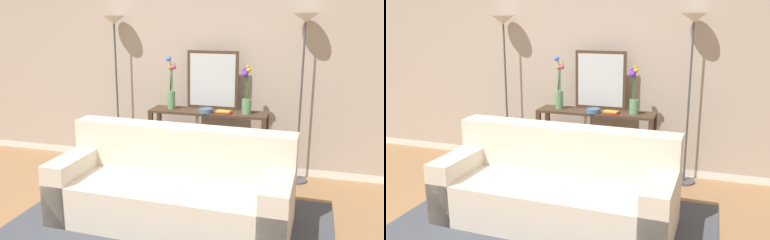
# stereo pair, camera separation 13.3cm
# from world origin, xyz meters

# --- Properties ---
(back_wall) EXTENTS (12.00, 0.15, 2.70)m
(back_wall) POSITION_xyz_m (0.00, 2.26, 1.35)
(back_wall) COLOR white
(back_wall) RESTS_ON ground
(area_rug) EXTENTS (2.96, 1.90, 0.01)m
(area_rug) POSITION_xyz_m (0.26, 0.49, 0.01)
(area_rug) COLOR #474C56
(area_rug) RESTS_ON ground
(couch) EXTENTS (2.24, 0.94, 0.88)m
(couch) POSITION_xyz_m (0.26, 0.65, 0.31)
(couch) COLOR beige
(couch) RESTS_ON ground
(console_table) EXTENTS (1.40, 0.34, 0.82)m
(console_table) POSITION_xyz_m (0.30, 1.86, 0.57)
(console_table) COLOR #473323
(console_table) RESTS_ON ground
(floor_lamp_left) EXTENTS (0.28, 0.28, 1.92)m
(floor_lamp_left) POSITION_xyz_m (-0.95, 2.00, 1.51)
(floor_lamp_left) COLOR #4C4C51
(floor_lamp_left) RESTS_ON ground
(floor_lamp_right) EXTENTS (0.28, 0.28, 1.95)m
(floor_lamp_right) POSITION_xyz_m (1.34, 2.00, 1.53)
(floor_lamp_right) COLOR #4C4C51
(floor_lamp_right) RESTS_ON ground
(wall_mirror) EXTENTS (0.62, 0.02, 0.70)m
(wall_mirror) POSITION_xyz_m (0.31, 2.00, 1.17)
(wall_mirror) COLOR #473323
(wall_mirror) RESTS_ON console_table
(vase_tall_flowers) EXTENTS (0.13, 0.11, 0.64)m
(vase_tall_flowers) POSITION_xyz_m (-0.16, 1.86, 1.07)
(vase_tall_flowers) COLOR #669E6B
(vase_tall_flowers) RESTS_ON console_table
(vase_short_flowers) EXTENTS (0.12, 0.12, 0.56)m
(vase_short_flowers) POSITION_xyz_m (0.75, 1.84, 1.05)
(vase_short_flowers) COLOR #669E6B
(vase_short_flowers) RESTS_ON console_table
(fruit_bowl) EXTENTS (0.16, 0.16, 0.05)m
(fruit_bowl) POSITION_xyz_m (0.29, 1.76, 0.85)
(fruit_bowl) COLOR #4C7093
(fruit_bowl) RESTS_ON console_table
(book_stack) EXTENTS (0.18, 0.13, 0.03)m
(book_stack) POSITION_xyz_m (0.50, 1.79, 0.84)
(book_stack) COLOR maroon
(book_stack) RESTS_ON console_table
(book_row_under_console) EXTENTS (0.24, 0.18, 0.13)m
(book_row_under_console) POSITION_xyz_m (-0.16, 1.86, 0.05)
(book_row_under_console) COLOR maroon
(book_row_under_console) RESTS_ON ground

